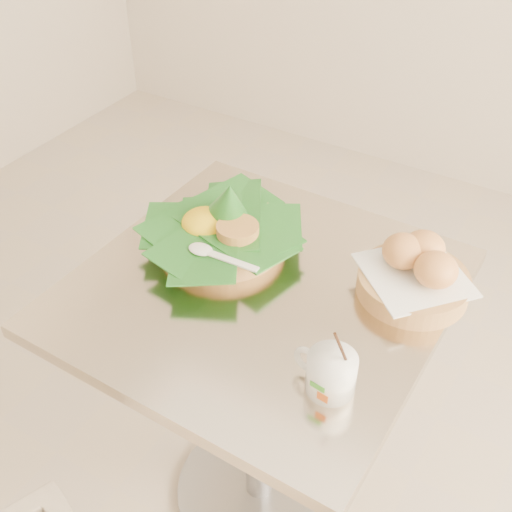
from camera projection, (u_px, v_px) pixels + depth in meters
The scene contains 5 objects.
floor at pixel (231, 464), 1.81m from camera, with size 3.60×3.60×0.00m, color #C2B19C.
cafe_table at pixel (260, 361), 1.41m from camera, with size 0.71×0.71×0.75m.
rice_basket at pixel (223, 227), 1.35m from camera, with size 0.33×0.33×0.17m.
bread_basket at pixel (416, 273), 1.23m from camera, with size 0.26×0.26×0.11m.
coffee_mug at pixel (330, 372), 1.05m from camera, with size 0.12×0.09×0.14m.
Camera 1 is at (0.59, -0.85, 1.60)m, focal length 45.00 mm.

